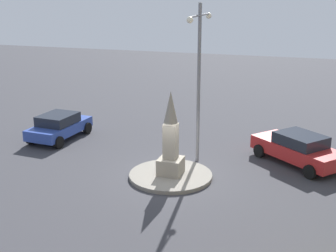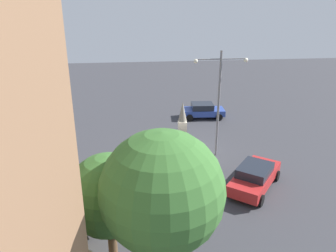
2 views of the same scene
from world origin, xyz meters
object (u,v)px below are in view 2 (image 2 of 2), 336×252
(monument, at_px, (182,132))
(tree_near_wall, at_px, (162,191))
(streetlamp, at_px, (219,94))
(truck_yellow_near_island, at_px, (64,207))
(car_red_approaching, at_px, (255,176))
(car_blue_passing, at_px, (203,110))
(tree_mid_cluster, at_px, (109,195))

(monument, bearing_deg, tree_near_wall, 77.32)
(streetlamp, relative_size, truck_yellow_near_island, 1.24)
(car_red_approaching, distance_m, truck_yellow_near_island, 10.56)
(monument, bearing_deg, streetlamp, 166.03)
(car_red_approaching, relative_size, tree_near_wall, 0.71)
(monument, relative_size, tree_near_wall, 0.57)
(car_blue_passing, bearing_deg, truck_yellow_near_island, 55.54)
(monument, xyz_separation_m, tree_mid_cluster, (4.50, 10.32, 1.78))
(streetlamp, distance_m, truck_yellow_near_island, 11.95)
(car_blue_passing, xyz_separation_m, tree_near_wall, (5.88, 19.32, 3.66))
(tree_near_wall, bearing_deg, car_red_approaching, -132.27)
(monument, height_order, tree_mid_cluster, tree_mid_cluster)
(truck_yellow_near_island, bearing_deg, car_red_approaching, -168.29)
(car_red_approaching, bearing_deg, car_blue_passing, -89.13)
(streetlamp, height_order, truck_yellow_near_island, streetlamp)
(streetlamp, xyz_separation_m, car_red_approaching, (-1.06, 4.58, -3.69))
(monument, distance_m, car_blue_passing, 8.18)
(car_blue_passing, height_order, truck_yellow_near_island, truck_yellow_near_island)
(car_red_approaching, height_order, truck_yellow_near_island, truck_yellow_near_island)
(car_red_approaching, bearing_deg, streetlamp, -76.93)
(truck_yellow_near_island, height_order, tree_mid_cluster, tree_mid_cluster)
(car_blue_passing, relative_size, tree_near_wall, 0.62)
(tree_near_wall, bearing_deg, car_blue_passing, -106.94)
(monument, xyz_separation_m, car_red_approaching, (-3.41, 5.16, -0.88))
(streetlamp, bearing_deg, car_blue_passing, -96.17)
(car_red_approaching, height_order, tree_mid_cluster, tree_mid_cluster)
(monument, height_order, truck_yellow_near_island, monument)
(car_blue_passing, relative_size, truck_yellow_near_island, 0.68)
(streetlamp, relative_size, car_red_approaching, 1.60)
(monument, relative_size, truck_yellow_near_island, 0.62)
(car_red_approaching, distance_m, tree_near_wall, 9.74)
(streetlamp, relative_size, tree_mid_cluster, 1.46)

